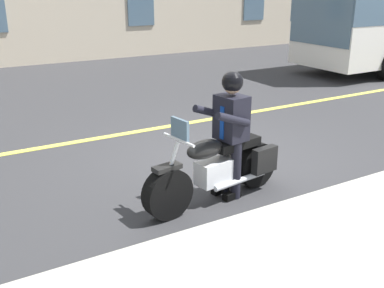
{
  "coord_description": "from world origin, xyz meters",
  "views": [
    {
      "loc": [
        3.88,
        5.93,
        2.8
      ],
      "look_at": [
        1.0,
        0.98,
        0.75
      ],
      "focal_mm": 42.25,
      "sensor_mm": 36.0,
      "label": 1
    }
  ],
  "objects": [
    {
      "name": "lane_center_stripe",
      "position": [
        0.0,
        -2.0,
        0.01
      ],
      "size": [
        60.0,
        0.16,
        0.01
      ],
      "primitive_type": "cube",
      "color": "#E5DB4C",
      "rests_on": "ground_plane"
    },
    {
      "name": "motorcycle_main",
      "position": [
        0.76,
        1.28,
        0.45
      ],
      "size": [
        2.22,
        0.79,
        1.26
      ],
      "color": "black",
      "rests_on": "ground_plane"
    },
    {
      "name": "ground_plane",
      "position": [
        0.0,
        0.0,
        0.0
      ],
      "size": [
        80.0,
        80.0,
        0.0
      ],
      "primitive_type": "plane",
      "color": "#333335"
    },
    {
      "name": "rider_main",
      "position": [
        0.57,
        1.25,
        1.04
      ],
      "size": [
        0.68,
        0.61,
        1.74
      ],
      "color": "black",
      "rests_on": "ground_plane"
    }
  ]
}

